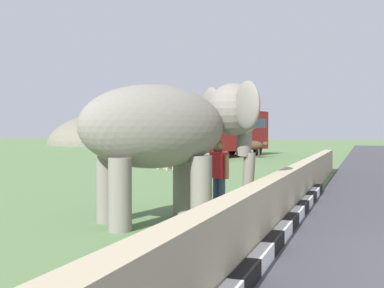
{
  "coord_description": "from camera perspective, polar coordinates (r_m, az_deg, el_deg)",
  "views": [
    {
      "loc": [
        -7.01,
        2.23,
        1.85
      ],
      "look_at": [
        2.08,
        5.64,
        1.6
      ],
      "focal_mm": 43.2,
      "sensor_mm": 36.0,
      "label": 1
    }
  ],
  "objects": [
    {
      "name": "person_handler",
      "position": [
        10.39,
        3.36,
        -3.63
      ],
      "size": [
        0.43,
        0.57,
        1.66
      ],
      "color": "navy",
      "rests_on": "ground_plane"
    },
    {
      "name": "cow_mid",
      "position": [
        33.75,
        7.57,
        -0.19
      ],
      "size": [
        0.96,
        1.93,
        1.23
      ],
      "color": "#473323",
      "rests_on": "ground_plane"
    },
    {
      "name": "bus_red",
      "position": [
        34.19,
        4.06,
        1.87
      ],
      "size": [
        10.3,
        4.68,
        3.5
      ],
      "color": "#B21E1E",
      "rests_on": "ground_plane"
    },
    {
      "name": "striped_curb",
      "position": [
        7.0,
        9.33,
        -12.85
      ],
      "size": [
        16.2,
        0.2,
        0.24
      ],
      "color": "white",
      "rests_on": "ground_plane"
    },
    {
      "name": "elephant",
      "position": [
        9.53,
        -2.67,
        1.87
      ],
      "size": [
        3.86,
        3.81,
        2.93
      ],
      "color": "slate",
      "rests_on": "ground_plane"
    },
    {
      "name": "barrier_parapet",
      "position": [
        9.25,
        10.36,
        -6.94
      ],
      "size": [
        28.0,
        0.36,
        1.0
      ],
      "primitive_type": "cube",
      "color": "tan",
      "rests_on": "ground_plane"
    },
    {
      "name": "hill_east",
      "position": [
        70.82,
        -8.3,
        -0.02
      ],
      "size": [
        25.82,
        20.65,
        10.06
      ],
      "color": "#6B6758",
      "rests_on": "ground_plane"
    },
    {
      "name": "cow_near",
      "position": [
        22.68,
        -3.34,
        -1.0
      ],
      "size": [
        1.48,
        1.76,
        1.23
      ],
      "color": "tan",
      "rests_on": "ground_plane"
    }
  ]
}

